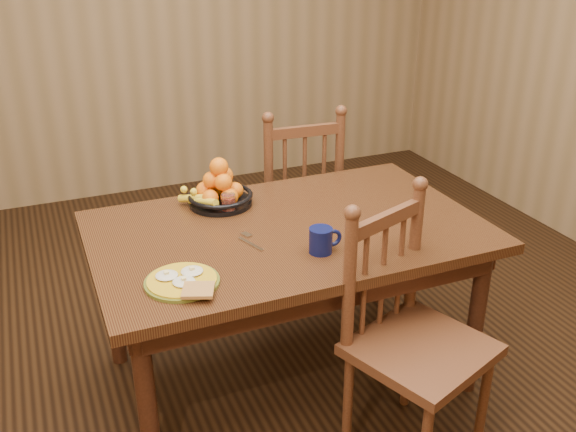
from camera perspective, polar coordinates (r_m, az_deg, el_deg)
name	(u,v)px	position (r m, az deg, el deg)	size (l,w,h in m)	color
room	(288,83)	(2.45, 0.00, 11.76)	(4.52, 5.02, 2.72)	black
dining_table	(288,245)	(2.69, 0.00, -2.61)	(1.60, 1.00, 0.75)	black
chair_far	(294,201)	(3.51, 0.54, 1.31)	(0.50, 0.48, 1.04)	#432414
chair_near	(412,339)	(2.46, 10.96, -10.72)	(0.58, 0.57, 1.02)	#432414
breakfast_plate	(183,281)	(2.27, -9.32, -5.72)	(0.26, 0.30, 0.04)	#59601E
fork	(249,241)	(2.53, -3.45, -2.20)	(0.06, 0.18, 0.00)	silver
spoon	(199,268)	(2.35, -7.95, -4.64)	(0.05, 0.16, 0.01)	silver
coffee_mug	(322,240)	(2.43, 3.02, -2.14)	(0.13, 0.09, 0.10)	#0A0F3A
juice_glass	(229,205)	(2.77, -5.31, 1.02)	(0.06, 0.06, 0.09)	silver
fruit_bowl	(219,191)	(2.85, -6.16, 2.19)	(0.32, 0.29, 0.22)	black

